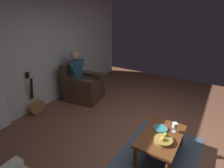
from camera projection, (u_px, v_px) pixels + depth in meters
The scene contains 10 objects.
ground_plane at pixel (162, 144), 3.30m from camera, with size 7.01×7.01×0.00m, color brown.
wall_back at pixel (41, 52), 4.22m from camera, with size 6.12×0.06×2.61m, color silver.
rug at pixel (159, 154), 3.05m from camera, with size 1.64×1.19×0.01m, color #3F4E5D.
armchair at pixel (82, 87), 4.81m from camera, with size 0.87×0.96×0.97m.
person_seated at pixel (81, 74), 4.69m from camera, with size 0.61×0.64×1.27m.
coffee_table at pixel (161, 138), 2.92m from camera, with size 0.94×0.59×0.40m.
guitar at pixel (36, 105), 4.17m from camera, with size 0.35×0.25×0.98m.
wine_glass_near at pixel (175, 126), 2.93m from camera, with size 0.09×0.09×0.16m.
fruit_bowl at pixel (163, 140), 2.74m from camera, with size 0.27×0.27×0.11m.
decorative_dish at pixel (160, 128), 3.03m from camera, with size 0.23×0.23×0.02m, color teal.
Camera 1 is at (2.71, 0.62, 2.25)m, focal length 29.69 mm.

